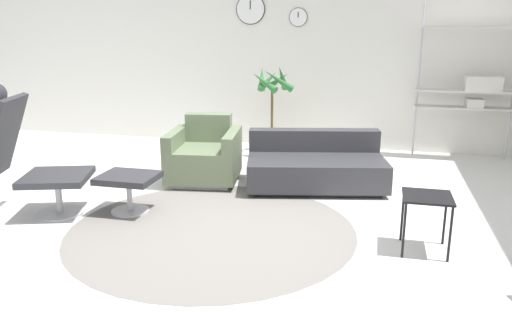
{
  "coord_description": "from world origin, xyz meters",
  "views": [
    {
      "loc": [
        1.17,
        -4.13,
        1.71
      ],
      "look_at": [
        0.13,
        0.14,
        0.55
      ],
      "focal_mm": 35.0,
      "sensor_mm": 36.0,
      "label": 1
    }
  ],
  "objects_px": {
    "ottoman": "(129,183)",
    "armchair_red": "(205,157)",
    "lounge_chair": "(18,142)",
    "potted_plant": "(272,112)",
    "couch_low": "(315,167)",
    "side_table": "(427,203)",
    "shelf_unit": "(474,82)"
  },
  "relations": [
    {
      "from": "armchair_red",
      "to": "shelf_unit",
      "type": "relative_size",
      "value": 0.45
    },
    {
      "from": "lounge_chair",
      "to": "couch_low",
      "type": "xyz_separation_m",
      "value": [
        2.54,
        1.54,
        -0.48
      ]
    },
    {
      "from": "lounge_chair",
      "to": "side_table",
      "type": "xyz_separation_m",
      "value": [
        3.59,
        0.06,
        -0.3
      ]
    },
    {
      "from": "couch_low",
      "to": "armchair_red",
      "type": "bearing_deg",
      "value": -8.23
    },
    {
      "from": "armchair_red",
      "to": "side_table",
      "type": "distance_m",
      "value": 2.7
    },
    {
      "from": "ottoman",
      "to": "couch_low",
      "type": "xyz_separation_m",
      "value": [
        1.62,
        1.24,
        -0.07
      ]
    },
    {
      "from": "armchair_red",
      "to": "potted_plant",
      "type": "height_order",
      "value": "potted_plant"
    },
    {
      "from": "ottoman",
      "to": "shelf_unit",
      "type": "relative_size",
      "value": 0.26
    },
    {
      "from": "lounge_chair",
      "to": "potted_plant",
      "type": "distance_m",
      "value": 3.37
    },
    {
      "from": "ottoman",
      "to": "potted_plant",
      "type": "bearing_deg",
      "value": 71.71
    },
    {
      "from": "lounge_chair",
      "to": "side_table",
      "type": "relative_size",
      "value": 2.65
    },
    {
      "from": "ottoman",
      "to": "side_table",
      "type": "height_order",
      "value": "side_table"
    },
    {
      "from": "shelf_unit",
      "to": "side_table",
      "type": "bearing_deg",
      "value": -103.99
    },
    {
      "from": "couch_low",
      "to": "potted_plant",
      "type": "xyz_separation_m",
      "value": [
        -0.77,
        1.33,
        0.37
      ]
    },
    {
      "from": "side_table",
      "to": "armchair_red",
      "type": "bearing_deg",
      "value": 148.98
    },
    {
      "from": "armchair_red",
      "to": "side_table",
      "type": "relative_size",
      "value": 1.99
    },
    {
      "from": "couch_low",
      "to": "side_table",
      "type": "bearing_deg",
      "value": 113.31
    },
    {
      "from": "armchair_red",
      "to": "side_table",
      "type": "xyz_separation_m",
      "value": [
        2.31,
        -1.39,
        0.12
      ]
    },
    {
      "from": "armchair_red",
      "to": "ottoman",
      "type": "bearing_deg",
      "value": 64.83
    },
    {
      "from": "lounge_chair",
      "to": "armchair_red",
      "type": "distance_m",
      "value": 1.98
    },
    {
      "from": "ottoman",
      "to": "shelf_unit",
      "type": "distance_m",
      "value": 4.58
    },
    {
      "from": "potted_plant",
      "to": "armchair_red",
      "type": "bearing_deg",
      "value": -109.17
    },
    {
      "from": "lounge_chair",
      "to": "armchair_red",
      "type": "bearing_deg",
      "value": 120.61
    },
    {
      "from": "couch_low",
      "to": "shelf_unit",
      "type": "relative_size",
      "value": 0.8
    },
    {
      "from": "potted_plant",
      "to": "shelf_unit",
      "type": "relative_size",
      "value": 0.62
    },
    {
      "from": "couch_low",
      "to": "potted_plant",
      "type": "height_order",
      "value": "potted_plant"
    },
    {
      "from": "ottoman",
      "to": "armchair_red",
      "type": "xyz_separation_m",
      "value": [
        0.36,
        1.15,
        -0.01
      ]
    },
    {
      "from": "side_table",
      "to": "potted_plant",
      "type": "height_order",
      "value": "potted_plant"
    },
    {
      "from": "lounge_chair",
      "to": "potted_plant",
      "type": "bearing_deg",
      "value": 130.21
    },
    {
      "from": "side_table",
      "to": "ottoman",
      "type": "bearing_deg",
      "value": 174.94
    },
    {
      "from": "potted_plant",
      "to": "lounge_chair",
      "type": "bearing_deg",
      "value": -121.64
    },
    {
      "from": "lounge_chair",
      "to": "ottoman",
      "type": "height_order",
      "value": "lounge_chair"
    }
  ]
}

